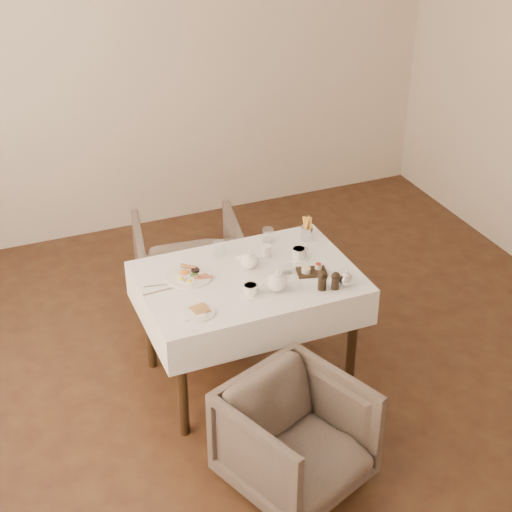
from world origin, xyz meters
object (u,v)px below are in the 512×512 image
Objects in this scene: armchair_far at (189,265)px; breakfast_plate at (189,276)px; armchair_near at (296,438)px; teapot_centre at (249,259)px; table at (248,292)px.

breakfast_plate is at bearing 83.12° from armchair_far.
armchair_near is 1.13m from teapot_centre.
breakfast_plate reaches higher than armchair_far.
breakfast_plate is (-0.24, -0.79, 0.43)m from armchair_far.
breakfast_plate is 0.38m from teapot_centre.
armchair_far is 2.70× the size of breakfast_plate.
teapot_centre is (0.37, -0.04, 0.05)m from breakfast_plate.
table is 0.96m from armchair_far.
armchair_far is (-0.09, 0.91, -0.30)m from table.
table is 1.73× the size of armchair_far.
table is 0.20m from teapot_centre.
teapot_centre is at bearing 108.89° from armchair_far.
armchair_near is at bearing -96.57° from table.
armchair_near is at bearing -101.09° from breakfast_plate.
armchair_near is (-0.11, -0.92, -0.33)m from table.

